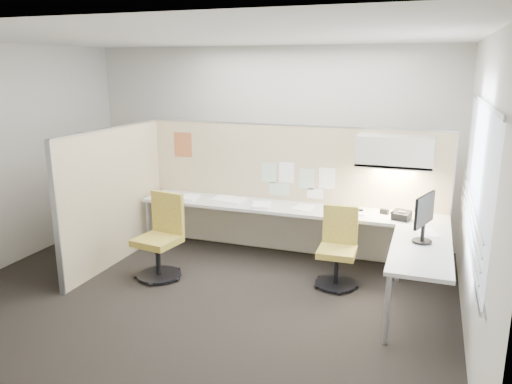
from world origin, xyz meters
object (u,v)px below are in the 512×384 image
at_px(desk, 309,222).
at_px(phone, 401,215).
at_px(monitor, 424,215).
at_px(chair_right, 338,250).
at_px(chair_left, 161,239).

bearing_deg(desk, phone, 2.84).
height_order(desk, monitor, monitor).
bearing_deg(chair_right, desk, 135.04).
height_order(chair_left, monitor, monitor).
bearing_deg(chair_left, phone, 27.37).
xyz_separation_m(chair_left, chair_right, (2.07, 0.47, -0.04)).
bearing_deg(monitor, chair_left, 112.00).
distance_m(desk, monitor, 1.60).
xyz_separation_m(chair_right, phone, (0.66, 0.47, 0.35)).
relative_size(desk, phone, 15.70).
height_order(chair_left, phone, chair_left).
xyz_separation_m(chair_left, phone, (2.73, 0.94, 0.31)).
bearing_deg(desk, chair_left, -151.46).
relative_size(desk, monitor, 7.82).
height_order(desk, phone, phone).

